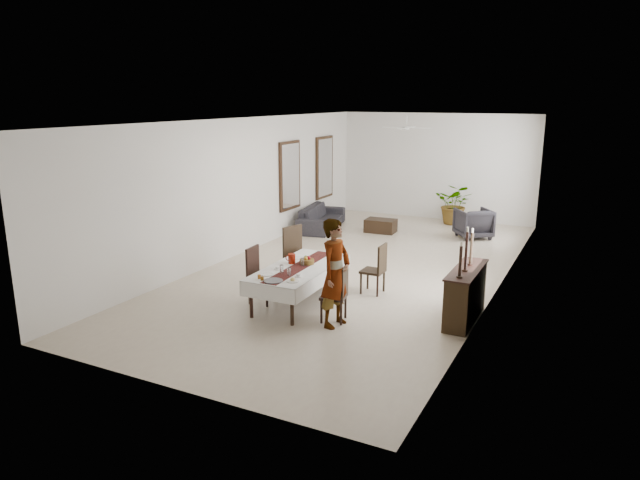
# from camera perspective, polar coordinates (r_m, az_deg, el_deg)

# --- Properties ---
(floor) EXTENTS (6.00, 12.00, 0.00)m
(floor) POSITION_cam_1_polar(r_m,az_deg,el_deg) (12.59, 3.81, -2.82)
(floor) COLOR beige
(floor) RESTS_ON ground
(ceiling) EXTENTS (6.00, 12.00, 0.02)m
(ceiling) POSITION_cam_1_polar(r_m,az_deg,el_deg) (12.05, 4.06, 11.89)
(ceiling) COLOR white
(ceiling) RESTS_ON wall_back
(wall_back) EXTENTS (6.00, 0.02, 3.20)m
(wall_back) POSITION_cam_1_polar(r_m,az_deg,el_deg) (17.85, 11.53, 7.20)
(wall_back) COLOR white
(wall_back) RESTS_ON floor
(wall_front) EXTENTS (6.00, 0.02, 3.20)m
(wall_front) POSITION_cam_1_polar(r_m,az_deg,el_deg) (7.22, -15.04, -2.96)
(wall_front) COLOR white
(wall_front) RESTS_ON floor
(wall_left) EXTENTS (0.02, 12.00, 3.20)m
(wall_left) POSITION_cam_1_polar(r_m,az_deg,el_deg) (13.65, -7.80, 5.30)
(wall_left) COLOR white
(wall_left) RESTS_ON floor
(wall_right) EXTENTS (0.02, 12.00, 3.20)m
(wall_right) POSITION_cam_1_polar(r_m,az_deg,el_deg) (11.41, 17.95, 3.03)
(wall_right) COLOR white
(wall_right) RESTS_ON floor
(dining_table_top) EXTENTS (0.95, 2.17, 0.04)m
(dining_table_top) POSITION_cam_1_polar(r_m,az_deg,el_deg) (10.33, -2.09, -2.85)
(dining_table_top) COLOR black
(dining_table_top) RESTS_ON table_leg_fl
(table_leg_fl) EXTENTS (0.06, 0.06, 0.63)m
(table_leg_fl) POSITION_cam_1_polar(r_m,az_deg,el_deg) (9.78, -6.90, -6.00)
(table_leg_fl) COLOR black
(table_leg_fl) RESTS_ON floor
(table_leg_fr) EXTENTS (0.06, 0.06, 0.63)m
(table_leg_fr) POSITION_cam_1_polar(r_m,az_deg,el_deg) (9.41, -2.81, -6.74)
(table_leg_fr) COLOR black
(table_leg_fr) RESTS_ON floor
(table_leg_bl) EXTENTS (0.06, 0.06, 0.63)m
(table_leg_bl) POSITION_cam_1_polar(r_m,az_deg,el_deg) (11.46, -1.48, -2.87)
(table_leg_bl) COLOR black
(table_leg_bl) RESTS_ON floor
(table_leg_br) EXTENTS (0.06, 0.06, 0.63)m
(table_leg_br) POSITION_cam_1_polar(r_m,az_deg,el_deg) (11.15, 2.14, -3.37)
(table_leg_br) COLOR black
(table_leg_br) RESTS_ON floor
(tablecloth_top) EXTENTS (1.11, 2.33, 0.01)m
(tablecloth_top) POSITION_cam_1_polar(r_m,az_deg,el_deg) (10.32, -2.10, -2.71)
(tablecloth_top) COLOR silver
(tablecloth_top) RESTS_ON dining_table_top
(tablecloth_drape_left) EXTENTS (0.07, 2.31, 0.27)m
(tablecloth_drape_left) POSITION_cam_1_polar(r_m,az_deg,el_deg) (10.60, -4.60, -3.02)
(tablecloth_drape_left) COLOR silver
(tablecloth_drape_left) RESTS_ON dining_table_top
(tablecloth_drape_right) EXTENTS (0.07, 2.31, 0.27)m
(tablecloth_drape_right) POSITION_cam_1_polar(r_m,az_deg,el_deg) (10.14, 0.54, -3.78)
(tablecloth_drape_right) COLOR white
(tablecloth_drape_right) RESTS_ON dining_table_top
(tablecloth_drape_near) EXTENTS (1.05, 0.03, 0.27)m
(tablecloth_drape_near) POSITION_cam_1_polar(r_m,az_deg,el_deg) (9.41, -5.33, -5.28)
(tablecloth_drape_near) COLOR white
(tablecloth_drape_near) RESTS_ON dining_table_top
(tablecloth_drape_far) EXTENTS (1.05, 0.03, 0.27)m
(tablecloth_drape_far) POSITION_cam_1_polar(r_m,az_deg,el_deg) (11.35, 0.58, -1.82)
(tablecloth_drape_far) COLOR white
(tablecloth_drape_far) RESTS_ON dining_table_top
(table_runner) EXTENTS (0.37, 2.24, 0.00)m
(table_runner) POSITION_cam_1_polar(r_m,az_deg,el_deg) (10.32, -2.10, -2.67)
(table_runner) COLOR #511A17
(table_runner) RESTS_ON tablecloth_top
(red_pitcher) EXTENTS (0.14, 0.14, 0.18)m
(red_pitcher) POSITION_cam_1_polar(r_m,az_deg,el_deg) (10.51, -2.85, -1.87)
(red_pitcher) COLOR maroon
(red_pitcher) RESTS_ON tablecloth_top
(pitcher_handle) EXTENTS (0.11, 0.02, 0.11)m
(pitcher_handle) POSITION_cam_1_polar(r_m,az_deg,el_deg) (10.54, -3.21, -1.82)
(pitcher_handle) COLOR maroon
(pitcher_handle) RESTS_ON red_pitcher
(wine_glass_near) EXTENTS (0.06, 0.06, 0.15)m
(wine_glass_near) POSITION_cam_1_polar(r_m,az_deg,el_deg) (9.76, -3.11, -3.22)
(wine_glass_near) COLOR silver
(wine_glass_near) RESTS_ON tablecloth_top
(wine_glass_mid) EXTENTS (0.06, 0.06, 0.15)m
(wine_glass_mid) POSITION_cam_1_polar(r_m,az_deg,el_deg) (9.92, -3.87, -2.93)
(wine_glass_mid) COLOR silver
(wine_glass_mid) RESTS_ON tablecloth_top
(wine_glass_far) EXTENTS (0.06, 0.06, 0.15)m
(wine_glass_far) POSITION_cam_1_polar(r_m,az_deg,el_deg) (10.31, -1.77, -2.24)
(wine_glass_far) COLOR silver
(wine_glass_far) RESTS_ON tablecloth_top
(teacup_right) EXTENTS (0.08, 0.08, 0.05)m
(teacup_right) POSITION_cam_1_polar(r_m,az_deg,el_deg) (9.74, -2.15, -3.55)
(teacup_right) COLOR white
(teacup_right) RESTS_ON saucer_right
(saucer_right) EXTENTS (0.13, 0.13, 0.01)m
(saucer_right) POSITION_cam_1_polar(r_m,az_deg,el_deg) (9.74, -2.15, -3.67)
(saucer_right) COLOR white
(saucer_right) RESTS_ON tablecloth_top
(teacup_left) EXTENTS (0.08, 0.08, 0.05)m
(teacup_left) POSITION_cam_1_polar(r_m,az_deg,el_deg) (10.17, -4.25, -2.80)
(teacup_left) COLOR white
(teacup_left) RESTS_ON saucer_left
(saucer_left) EXTENTS (0.13, 0.13, 0.01)m
(saucer_left) POSITION_cam_1_polar(r_m,az_deg,el_deg) (10.18, -4.25, -2.92)
(saucer_left) COLOR white
(saucer_left) RESTS_ON tablecloth_top
(plate_near_right) EXTENTS (0.21, 0.21, 0.01)m
(plate_near_right) POSITION_cam_1_polar(r_m,az_deg,el_deg) (9.51, -2.75, -4.12)
(plate_near_right) COLOR silver
(plate_near_right) RESTS_ON tablecloth_top
(bread_near_right) EXTENTS (0.08, 0.08, 0.08)m
(bread_near_right) POSITION_cam_1_polar(r_m,az_deg,el_deg) (9.50, -2.75, -3.98)
(bread_near_right) COLOR #D9B869
(bread_near_right) RESTS_ON plate_near_right
(plate_near_left) EXTENTS (0.21, 0.21, 0.01)m
(plate_near_left) POSITION_cam_1_polar(r_m,az_deg,el_deg) (9.88, -5.27, -3.45)
(plate_near_left) COLOR silver
(plate_near_left) RESTS_ON tablecloth_top
(plate_far_left) EXTENTS (0.21, 0.21, 0.01)m
(plate_far_left) POSITION_cam_1_polar(r_m,az_deg,el_deg) (10.86, -2.24, -1.78)
(plate_far_left) COLOR white
(plate_far_left) RESTS_ON tablecloth_top
(serving_tray) EXTENTS (0.32, 0.32, 0.02)m
(serving_tray) POSITION_cam_1_polar(r_m,az_deg,el_deg) (9.53, -4.70, -4.09)
(serving_tray) COLOR #46464C
(serving_tray) RESTS_ON tablecloth_top
(jam_jar_a) EXTENTS (0.06, 0.06, 0.07)m
(jam_jar_a) POSITION_cam_1_polar(r_m,az_deg,el_deg) (9.60, -5.80, -3.83)
(jam_jar_a) COLOR brown
(jam_jar_a) RESTS_ON tablecloth_top
(jam_jar_b) EXTENTS (0.06, 0.06, 0.07)m
(jam_jar_b) POSITION_cam_1_polar(r_m,az_deg,el_deg) (9.69, -6.09, -3.67)
(jam_jar_b) COLOR #914F15
(jam_jar_b) RESTS_ON tablecloth_top
(fruit_basket) EXTENTS (0.27, 0.27, 0.09)m
(fruit_basket) POSITION_cam_1_polar(r_m,az_deg,el_deg) (10.48, -1.32, -2.16)
(fruit_basket) COLOR brown
(fruit_basket) RESTS_ON tablecloth_top
(fruit_red) EXTENTS (0.08, 0.08, 0.08)m
(fruit_red) POSITION_cam_1_polar(r_m,az_deg,el_deg) (10.46, -1.15, -1.80)
(fruit_red) COLOR maroon
(fruit_red) RESTS_ON fruit_basket
(fruit_green) EXTENTS (0.07, 0.07, 0.07)m
(fruit_green) POSITION_cam_1_polar(r_m,az_deg,el_deg) (10.50, -1.43, -1.75)
(fruit_green) COLOR #4B7D25
(fruit_green) RESTS_ON fruit_basket
(fruit_yellow) EXTENTS (0.08, 0.08, 0.08)m
(fruit_yellow) POSITION_cam_1_polar(r_m,az_deg,el_deg) (10.42, -1.43, -1.87)
(fruit_yellow) COLOR #C68B23
(fruit_yellow) RESTS_ON fruit_basket
(chair_right_near_seat) EXTENTS (0.48, 0.48, 0.05)m
(chair_right_near_seat) POSITION_cam_1_polar(r_m,az_deg,el_deg) (9.55, 1.38, -5.67)
(chair_right_near_seat) COLOR black
(chair_right_near_seat) RESTS_ON chair_right_near_leg_fl
(chair_right_near_leg_fl) EXTENTS (0.05, 0.05, 0.40)m
(chair_right_near_leg_fl) POSITION_cam_1_polar(r_m,az_deg,el_deg) (9.44, 2.12, -7.37)
(chair_right_near_leg_fl) COLOR black
(chair_right_near_leg_fl) RESTS_ON floor
(chair_right_near_leg_fr) EXTENTS (0.05, 0.05, 0.40)m
(chair_right_near_leg_fr) POSITION_cam_1_polar(r_m,az_deg,el_deg) (9.75, 2.56, -6.67)
(chair_right_near_leg_fr) COLOR black
(chair_right_near_leg_fr) RESTS_ON floor
(chair_right_near_leg_bl) EXTENTS (0.05, 0.05, 0.40)m
(chair_right_near_leg_bl) POSITION_cam_1_polar(r_m,az_deg,el_deg) (9.52, 0.14, -7.19)
(chair_right_near_leg_bl) COLOR black
(chair_right_near_leg_bl) RESTS_ON floor
(chair_right_near_leg_br) EXTENTS (0.05, 0.05, 0.40)m
(chair_right_near_leg_br) POSITION_cam_1_polar(r_m,az_deg,el_deg) (9.82, 0.65, -6.50)
(chair_right_near_leg_br) COLOR black
(chair_right_near_leg_br) RESTS_ON floor
(chair_right_near_back) EXTENTS (0.12, 0.41, 0.52)m
(chair_right_near_back) POSITION_cam_1_polar(r_m,az_deg,el_deg) (9.42, 2.49, -4.17)
(chair_right_near_back) COLOR black
(chair_right_near_back) RESTS_ON chair_right_near_seat
(chair_right_far_seat) EXTENTS (0.42, 0.42, 0.05)m
(chair_right_far_seat) POSITION_cam_1_polar(r_m,az_deg,el_deg) (10.93, 5.30, -3.13)
(chair_right_far_seat) COLOR black
(chair_right_far_seat) RESTS_ON chair_right_far_leg_fl
(chair_right_far_leg_fl) EXTENTS (0.04, 0.04, 0.41)m
(chair_right_far_leg_fl) POSITION_cam_1_polar(r_m,az_deg,el_deg) (10.79, 5.76, -4.64)
(chair_right_far_leg_fl) COLOR black
(chair_right_far_leg_fl) RESTS_ON floor
(chair_right_far_leg_fr) EXTENTS (0.04, 0.04, 0.41)m
(chair_right_far_leg_fr) POSITION_cam_1_polar(r_m,az_deg,el_deg) (11.09, 6.41, -4.13)
(chair_right_far_leg_fr) COLOR black
(chair_right_far_leg_fr) RESTS_ON floor
(chair_right_far_leg_bl) EXTENTS (0.04, 0.04, 0.41)m
(chair_right_far_leg_bl) POSITION_cam_1_polar(r_m,az_deg,el_deg) (10.91, 4.11, -4.39)
(chair_right_far_leg_bl) COLOR black
(chair_right_far_leg_bl) RESTS_ON floor
(chair_right_far_leg_br) EXTENTS (0.04, 0.04, 0.41)m
(chair_right_far_leg_br) POSITION_cam_1_polar(r_m,az_deg,el_deg) (11.21, 4.79, -3.90)
(chair_right_far_leg_br) COLOR black
(chair_right_far_leg_br) RESTS_ON floor
(chair_right_far_back) EXTENTS (0.04, 0.41, 0.52)m
(chair_right_far_back) POSITION_cam_1_polar(r_m,az_deg,el_deg) (10.79, 6.25, -1.83)
(chair_right_far_back) COLOR black
(chair_right_far_back) RESTS_ON chair_right_far_seat
(chair_left_near_seat) EXTENTS (0.46, 0.46, 0.05)m
(chair_left_near_seat) POSITION_cam_1_polar(r_m,az_deg,el_deg) (10.43, -5.77, -3.85)
(chair_left_near_seat) COLOR black
(chair_left_near_seat) RESTS_ON chair_left_near_leg_fl
(chair_left_near_leg_fl) EXTENTS (0.05, 0.05, 0.43)m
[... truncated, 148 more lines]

